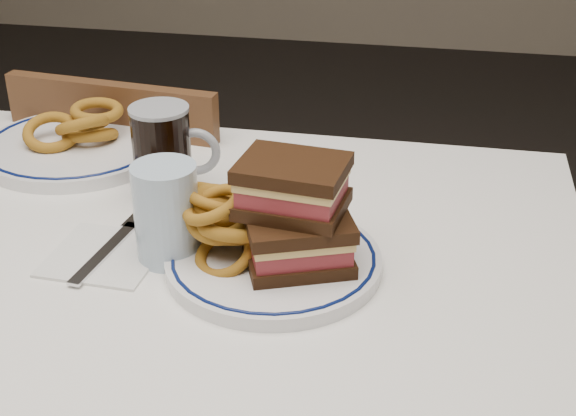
% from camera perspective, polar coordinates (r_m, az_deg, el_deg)
% --- Properties ---
extents(dining_table, '(1.27, 0.87, 0.75)m').
position_cam_1_polar(dining_table, '(1.13, -12.86, -7.44)').
color(dining_table, silver).
rests_on(dining_table, floor).
extents(chair_far, '(0.43, 0.43, 0.84)m').
position_cam_1_polar(chair_far, '(1.64, -9.50, -2.75)').
color(chair_far, '#4F2F19').
rests_on(chair_far, floor).
extents(main_plate, '(0.27, 0.27, 0.02)m').
position_cam_1_polar(main_plate, '(1.00, -1.04, -3.76)').
color(main_plate, white).
rests_on(main_plate, dining_table).
extents(reuben_sandwich, '(0.15, 0.14, 0.13)m').
position_cam_1_polar(reuben_sandwich, '(0.95, 0.54, -0.39)').
color(reuben_sandwich, black).
rests_on(reuben_sandwich, main_plate).
extents(onion_rings_main, '(0.12, 0.12, 0.11)m').
position_cam_1_polar(onion_rings_main, '(0.99, -4.73, -0.84)').
color(onion_rings_main, brown).
rests_on(onion_rings_main, main_plate).
extents(ketchup_ramekin, '(0.06, 0.06, 0.04)m').
position_cam_1_polar(ketchup_ramekin, '(1.05, -0.21, -0.33)').
color(ketchup_ramekin, white).
rests_on(ketchup_ramekin, main_plate).
extents(beer_mug, '(0.13, 0.08, 0.14)m').
position_cam_1_polar(beer_mug, '(1.15, -8.80, 3.91)').
color(beer_mug, black).
rests_on(beer_mug, dining_table).
extents(water_glass, '(0.08, 0.08, 0.13)m').
position_cam_1_polar(water_glass, '(1.00, -8.63, -0.35)').
color(water_glass, '#AAC4DC').
rests_on(water_glass, dining_table).
extents(far_plate, '(0.30, 0.30, 0.02)m').
position_cam_1_polar(far_plate, '(1.35, -14.80, 4.28)').
color(far_plate, white).
rests_on(far_plate, dining_table).
extents(onion_rings_far, '(0.15, 0.14, 0.08)m').
position_cam_1_polar(onion_rings_far, '(1.34, -14.58, 5.64)').
color(onion_rings_far, brown).
rests_on(onion_rings_far, far_plate).
extents(napkin_fork, '(0.14, 0.18, 0.01)m').
position_cam_1_polar(napkin_fork, '(1.05, -12.78, -3.15)').
color(napkin_fork, silver).
rests_on(napkin_fork, dining_table).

